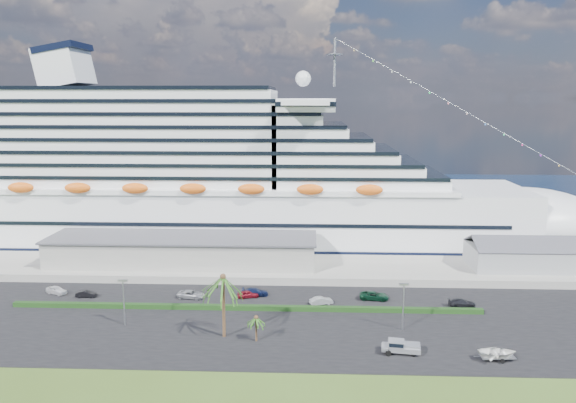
{
  "coord_description": "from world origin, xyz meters",
  "views": [
    {
      "loc": [
        4.19,
        -82.95,
        39.02
      ],
      "look_at": [
        -0.47,
        30.0,
        18.21
      ],
      "focal_mm": 35.0,
      "sensor_mm": 36.0,
      "label": 1
    }
  ],
  "objects_px": {
    "pickup_truck": "(400,346)",
    "parked_car_3": "(255,292)",
    "cruise_ship": "(214,183)",
    "boat_trailer": "(498,353)"
  },
  "relations": [
    {
      "from": "pickup_truck",
      "to": "boat_trailer",
      "type": "bearing_deg",
      "value": -7.1
    },
    {
      "from": "boat_trailer",
      "to": "parked_car_3",
      "type": "bearing_deg",
      "value": 145.88
    },
    {
      "from": "cruise_ship",
      "to": "pickup_truck",
      "type": "xyz_separation_m",
      "value": [
        39.74,
        -65.09,
        -15.42
      ]
    },
    {
      "from": "cruise_ship",
      "to": "boat_trailer",
      "type": "distance_m",
      "value": 87.33
    },
    {
      "from": "parked_car_3",
      "to": "boat_trailer",
      "type": "xyz_separation_m",
      "value": [
        39.29,
        -26.62,
        0.46
      ]
    },
    {
      "from": "cruise_ship",
      "to": "boat_trailer",
      "type": "xyz_separation_m",
      "value": [
        54.03,
        -66.87,
        -15.36
      ]
    },
    {
      "from": "parked_car_3",
      "to": "pickup_truck",
      "type": "relative_size",
      "value": 0.83
    },
    {
      "from": "pickup_truck",
      "to": "parked_car_3",
      "type": "bearing_deg",
      "value": 135.19
    },
    {
      "from": "parked_car_3",
      "to": "boat_trailer",
      "type": "distance_m",
      "value": 47.46
    },
    {
      "from": "parked_car_3",
      "to": "boat_trailer",
      "type": "bearing_deg",
      "value": -125.71
    }
  ]
}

